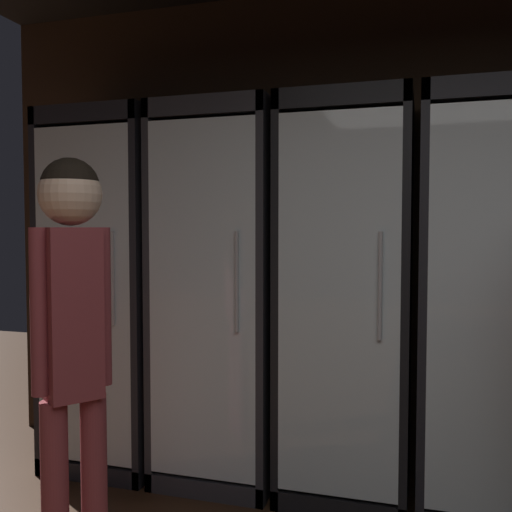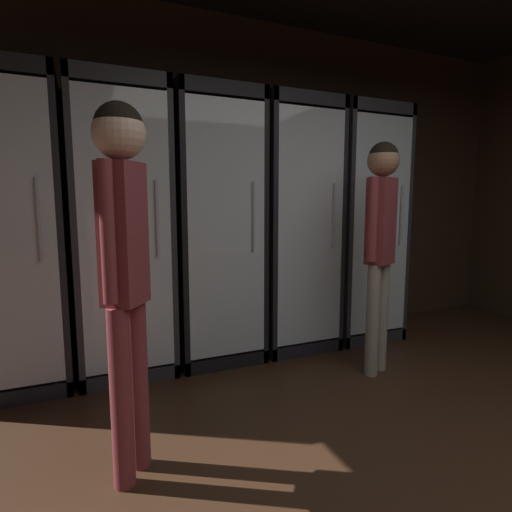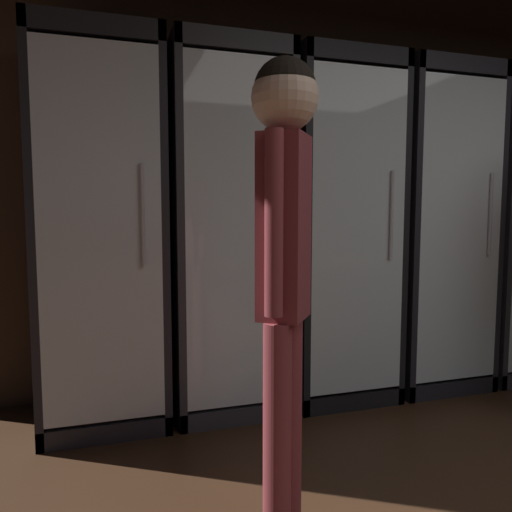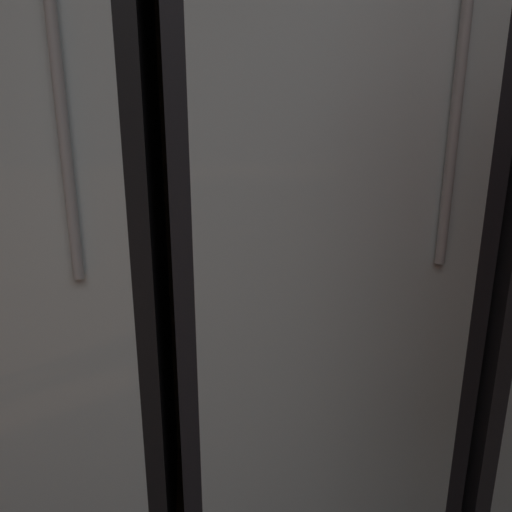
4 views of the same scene
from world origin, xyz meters
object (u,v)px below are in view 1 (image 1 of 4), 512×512
object	(u,v)px
cooler_far_left	(118,292)
shopper_far	(72,324)
cooler_center	(348,300)
cooler_right	(487,308)
cooler_left	(225,297)

from	to	relation	value
cooler_far_left	shopper_far	size ratio (longest dim) A/B	1.26
cooler_center	cooler_right	distance (m)	0.69
cooler_far_left	shopper_far	xyz separation A→B (m)	(0.59, -1.30, 0.05)
shopper_far	cooler_far_left	bearing A→B (deg)	114.30
cooler_left	shopper_far	xyz separation A→B (m)	(-0.11, -1.30, 0.05)
cooler_right	shopper_far	world-z (taller)	cooler_right
shopper_far	cooler_right	bearing A→B (deg)	41.08
cooler_center	cooler_far_left	bearing A→B (deg)	-179.98
cooler_far_left	cooler_center	bearing A→B (deg)	0.02
cooler_far_left	cooler_right	world-z (taller)	same
cooler_left	cooler_right	world-z (taller)	same
cooler_center	cooler_left	bearing A→B (deg)	-179.99
cooler_center	cooler_right	bearing A→B (deg)	-0.10
cooler_right	shopper_far	xyz separation A→B (m)	(-1.49, -1.30, 0.06)
cooler_far_left	cooler_center	world-z (taller)	same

